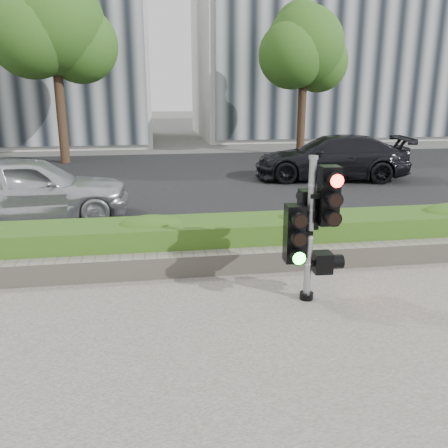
# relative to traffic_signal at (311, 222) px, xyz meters

# --- Properties ---
(ground) EXTENTS (120.00, 120.00, 0.00)m
(ground) POSITION_rel_traffic_signal_xyz_m (-0.92, -0.76, -1.13)
(ground) COLOR #51514C
(ground) RESTS_ON ground
(road) EXTENTS (60.00, 13.00, 0.02)m
(road) POSITION_rel_traffic_signal_xyz_m (-0.92, 9.24, -1.12)
(road) COLOR black
(road) RESTS_ON ground
(curb) EXTENTS (60.00, 0.25, 0.12)m
(curb) POSITION_rel_traffic_signal_xyz_m (-0.92, 2.39, -1.07)
(curb) COLOR gray
(curb) RESTS_ON ground
(stone_wall) EXTENTS (12.00, 0.32, 0.34)m
(stone_wall) POSITION_rel_traffic_signal_xyz_m (-0.92, 1.14, -0.93)
(stone_wall) COLOR gray
(stone_wall) RESTS_ON sidewalk
(hedge) EXTENTS (12.00, 1.00, 0.68)m
(hedge) POSITION_rel_traffic_signal_xyz_m (-0.92, 1.79, -0.76)
(hedge) COLOR #5D912C
(hedge) RESTS_ON sidewalk
(building_right) EXTENTS (18.00, 10.00, 12.00)m
(building_right) POSITION_rel_traffic_signal_xyz_m (10.08, 24.24, 4.87)
(building_right) COLOR #B7B7B2
(building_right) RESTS_ON ground
(tree_left) EXTENTS (4.61, 4.03, 7.34)m
(tree_left) POSITION_rel_traffic_signal_xyz_m (-5.44, 13.80, 3.91)
(tree_left) COLOR black
(tree_left) RESTS_ON ground
(tree_right) EXTENTS (4.10, 3.58, 6.53)m
(tree_right) POSITION_rel_traffic_signal_xyz_m (4.56, 14.79, 3.35)
(tree_right) COLOR black
(tree_right) RESTS_ON ground
(traffic_signal) EXTENTS (0.69, 0.51, 1.99)m
(traffic_signal) POSITION_rel_traffic_signal_xyz_m (0.00, 0.00, 0.00)
(traffic_signal) COLOR black
(traffic_signal) RESTS_ON sidewalk
(car_silver) EXTENTS (4.42, 2.13, 1.45)m
(car_silver) POSITION_rel_traffic_signal_xyz_m (-4.74, 4.88, -0.38)
(car_silver) COLOR silver
(car_silver) RESTS_ON road
(car_dark) EXTENTS (5.12, 2.72, 1.41)m
(car_dark) POSITION_rel_traffic_signal_xyz_m (3.66, 8.68, -0.41)
(car_dark) COLOR black
(car_dark) RESTS_ON road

